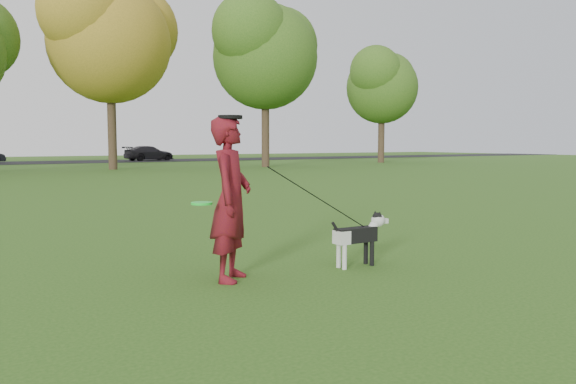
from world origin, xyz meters
TOP-DOWN VIEW (x-y plane):
  - ground at (0.00, 0.00)m, footprint 120.00×120.00m
  - road at (0.00, 40.00)m, footprint 120.00×7.00m
  - man at (-1.10, -0.14)m, footprint 0.77×0.79m
  - dog at (0.58, -0.31)m, footprint 0.89×0.18m
  - car_right at (10.19, 40.00)m, footprint 4.39×2.47m
  - man_held_items at (-0.02, -0.25)m, footprint 2.31×0.34m
  - tree_row at (-1.43, 26.07)m, footprint 51.74×8.86m

SIDE VIEW (x-z plane):
  - ground at x=0.00m, z-range 0.00..0.00m
  - road at x=0.00m, z-range 0.00..0.02m
  - dog at x=0.58m, z-range 0.07..0.75m
  - car_right at x=10.19m, z-range 0.02..1.22m
  - man_held_items at x=-0.02m, z-range 0.19..1.58m
  - man at x=-1.10m, z-range 0.00..1.84m
  - tree_row at x=-1.43m, z-range 1.40..13.41m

